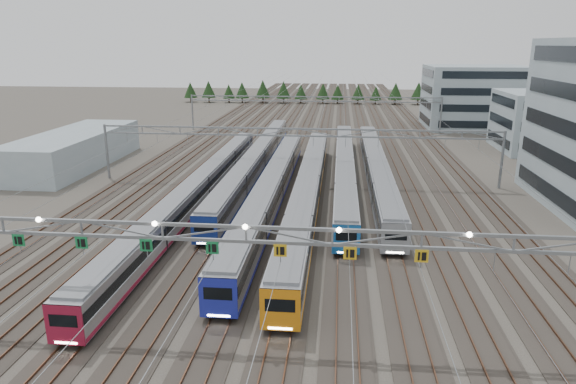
# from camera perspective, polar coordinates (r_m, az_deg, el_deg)

# --- Properties ---
(ground) EXTENTS (400.00, 400.00, 0.00)m
(ground) POSITION_cam_1_polar(r_m,az_deg,el_deg) (36.75, -4.42, -15.39)
(ground) COLOR #47423A
(ground) RESTS_ON ground
(track_bed) EXTENTS (54.00, 260.00, 5.42)m
(track_bed) POSITION_cam_1_polar(r_m,az_deg,el_deg) (132.11, 3.21, 8.43)
(track_bed) COLOR #2D2823
(track_bed) RESTS_ON ground
(train_a) EXTENTS (2.57, 64.84, 3.34)m
(train_a) POSITION_cam_1_polar(r_m,az_deg,el_deg) (64.46, -9.84, 0.37)
(train_a) COLOR black
(train_a) RESTS_ON ground
(train_b) EXTENTS (2.64, 63.34, 3.43)m
(train_b) POSITION_cam_1_polar(r_m,az_deg,el_deg) (79.45, -3.51, 3.60)
(train_b) COLOR black
(train_b) RESTS_ON ground
(train_c) EXTENTS (2.79, 57.77, 3.63)m
(train_c) POSITION_cam_1_polar(r_m,az_deg,el_deg) (63.32, -1.80, 0.45)
(train_c) COLOR black
(train_c) RESTS_ON ground
(train_d) EXTENTS (2.79, 61.16, 3.63)m
(train_d) POSITION_cam_1_polar(r_m,az_deg,el_deg) (63.35, 2.29, 0.46)
(train_d) COLOR black
(train_d) RESTS_ON ground
(train_e) EXTENTS (2.61, 57.86, 3.39)m
(train_e) POSITION_cam_1_polar(r_m,az_deg,el_deg) (74.89, 6.30, 2.74)
(train_e) COLOR black
(train_e) RESTS_ON ground
(train_f) EXTENTS (2.72, 56.04, 3.54)m
(train_f) POSITION_cam_1_polar(r_m,az_deg,el_deg) (74.58, 9.77, 2.61)
(train_f) COLOR black
(train_f) RESTS_ON ground
(gantry_near) EXTENTS (56.36, 0.61, 8.08)m
(gantry_near) POSITION_cam_1_polar(r_m,az_deg,el_deg) (33.49, -4.80, -5.10)
(gantry_near) COLOR gray
(gantry_near) RESTS_ON ground
(gantry_mid) EXTENTS (56.36, 0.36, 8.00)m
(gantry_mid) POSITION_cam_1_polar(r_m,az_deg,el_deg) (72.17, 1.03, 5.93)
(gantry_mid) COLOR gray
(gantry_mid) RESTS_ON ground
(gantry_far) EXTENTS (56.36, 0.36, 8.00)m
(gantry_far) POSITION_cam_1_polar(r_m,az_deg,el_deg) (116.64, 2.89, 9.84)
(gantry_far) COLOR gray
(gantry_far) RESTS_ON ground
(depot_bldg_mid) EXTENTS (14.00, 16.00, 10.76)m
(depot_bldg_mid) POSITION_cam_1_polar(r_m,az_deg,el_deg) (106.10, 26.18, 7.04)
(depot_bldg_mid) COLOR #8FA3AB
(depot_bldg_mid) RESTS_ON ground
(depot_bldg_north) EXTENTS (22.00, 18.00, 14.29)m
(depot_bldg_north) POSITION_cam_1_polar(r_m,az_deg,el_deg) (130.10, 19.95, 9.90)
(depot_bldg_north) COLOR #8FA3AB
(depot_bldg_north) RESTS_ON ground
(west_shed) EXTENTS (10.00, 30.00, 5.39)m
(west_shed) POSITION_cam_1_polar(r_m,az_deg,el_deg) (90.38, -22.69, 4.39)
(west_shed) COLOR #8FA3AB
(west_shed) RESTS_ON ground
(treeline) EXTENTS (87.50, 5.60, 7.02)m
(treeline) POSITION_cam_1_polar(r_m,az_deg,el_deg) (173.35, 2.51, 11.19)
(treeline) COLOR #332114
(treeline) RESTS_ON ground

